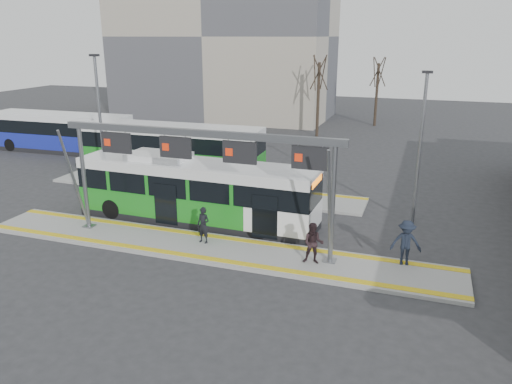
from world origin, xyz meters
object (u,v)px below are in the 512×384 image
hero_bus (196,192)px  passenger_a (203,225)px  passenger_b (313,243)px  passenger_c (406,243)px  gantry (199,154)px

hero_bus → passenger_a: bearing=-57.4°
passenger_b → passenger_c: size_ratio=0.92×
gantry → hero_bus: bearing=120.0°
passenger_a → passenger_b: (5.18, -0.49, 0.04)m
hero_bus → passenger_b: (6.87, -3.24, -0.54)m
hero_bus → passenger_b: bearing=-24.1°
passenger_c → hero_bus: bearing=161.3°
passenger_b → passenger_c: 3.76m
hero_bus → passenger_c: 10.68m
gantry → passenger_c: 9.39m
gantry → passenger_b: bearing=-4.0°
passenger_a → passenger_c: (8.77, 0.65, 0.12)m
passenger_b → passenger_c: passenger_c is taller
hero_bus → passenger_a: (1.69, -2.76, -0.58)m
gantry → hero_bus: (-1.66, 2.88, -2.73)m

